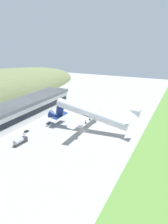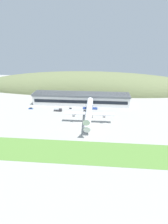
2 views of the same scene
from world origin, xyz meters
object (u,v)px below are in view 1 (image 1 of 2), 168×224
at_px(traffic_cone_0, 83,118).
at_px(traffic_cone_1, 76,118).
at_px(service_car_2, 49,124).
at_px(cargo_airplane, 90,114).
at_px(service_car_0, 27,132).
at_px(terminal_building, 14,113).
at_px(fuel_truck, 20,141).

bearing_deg(traffic_cone_0, traffic_cone_1, 103.87).
height_order(service_car_2, traffic_cone_1, service_car_2).
distance_m(cargo_airplane, traffic_cone_1, 21.78).
xyz_separation_m(service_car_0, traffic_cone_1, (32.58, -13.47, -0.32)).
distance_m(service_car_2, traffic_cone_1, 19.78).
bearing_deg(cargo_airplane, traffic_cone_1, 50.58).
xyz_separation_m(service_car_0, traffic_cone_0, (33.63, -17.75, -0.32)).
xyz_separation_m(terminal_building, cargo_airplane, (11.31, -44.81, 2.33)).
bearing_deg(service_car_2, traffic_cone_0, -34.86).
relative_size(service_car_0, fuel_truck, 0.58).
relative_size(terminal_building, service_car_2, 22.73).
bearing_deg(service_car_0, service_car_2, -17.46).
bearing_deg(service_car_0, terminal_building, 61.56).
xyz_separation_m(cargo_airplane, fuel_truck, (-31.75, 22.96, -7.75)).
xyz_separation_m(terminal_building, traffic_cone_1, (23.89, -29.50, -6.68)).
bearing_deg(terminal_building, service_car_2, -73.38).
bearing_deg(traffic_cone_1, traffic_cone_0, -76.13).
distance_m(service_car_0, traffic_cone_1, 35.25).
height_order(terminal_building, traffic_cone_1, terminal_building).
bearing_deg(terminal_building, cargo_airplane, -75.84).
bearing_deg(fuel_truck, terminal_building, 46.91).
distance_m(cargo_airplane, fuel_truck, 39.94).
relative_size(terminal_building, cargo_airplane, 1.84).
bearing_deg(service_car_2, fuel_truck, -177.54).
distance_m(service_car_0, fuel_truck, 13.16).
xyz_separation_m(cargo_airplane, traffic_cone_0, (13.65, 11.03, -9.01)).
distance_m(terminal_building, traffic_cone_1, 38.54).
xyz_separation_m(cargo_airplane, traffic_cone_1, (12.59, 15.32, -9.01)).
height_order(service_car_0, service_car_2, service_car_2).
height_order(service_car_2, traffic_cone_0, service_car_2).
relative_size(cargo_airplane, service_car_2, 12.33).
height_order(terminal_building, service_car_2, terminal_building).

